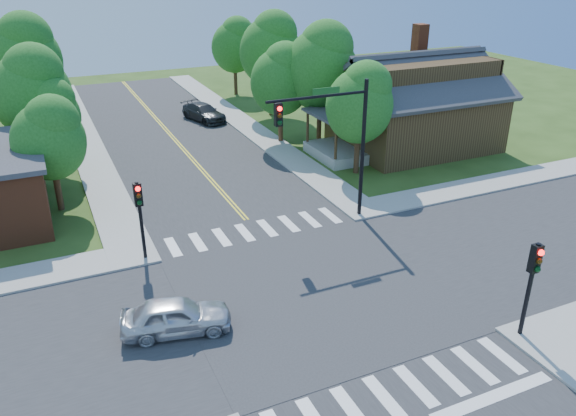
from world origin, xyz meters
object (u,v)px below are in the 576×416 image
signal_pole_se (533,273)px  car_silver (176,317)px  signal_mast_ne (334,131)px  signal_pole_nw (139,206)px  house_ne (415,100)px  car_dgrey (204,113)px

signal_pole_se → car_silver: (-11.23, 5.40, -1.99)m
signal_mast_ne → signal_pole_nw: size_ratio=1.89×
signal_pole_nw → house_ne: bearing=22.7°
signal_pole_nw → signal_mast_ne: bearing=0.1°
house_ne → car_dgrey: 17.20m
signal_pole_nw → car_dgrey: bearing=66.6°
signal_pole_nw → signal_pole_se: bearing=-45.0°
signal_mast_ne → car_dgrey: (-0.41, 21.06, -4.18)m
signal_pole_se → signal_pole_nw: bearing=135.0°
signal_pole_nw → car_silver: (-0.03, -5.80, -1.99)m
signal_pole_nw → car_dgrey: signal_pole_nw is taller
signal_pole_nw → car_dgrey: (9.10, 21.07, -1.99)m
signal_mast_ne → signal_pole_nw: 9.76m
car_dgrey → car_silver: bearing=-125.1°
car_silver → signal_mast_ne: bearing=-46.0°
signal_pole_se → house_ne: bearing=64.4°
signal_mast_ne → signal_pole_nw: bearing=-179.9°
house_ne → car_dgrey: house_ne is taller
signal_mast_ne → signal_pole_se: 11.55m
signal_pole_se → house_ne: (9.51, 19.86, 0.67)m
house_ne → car_dgrey: size_ratio=2.62×
signal_mast_ne → house_ne: signal_mast_ne is taller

